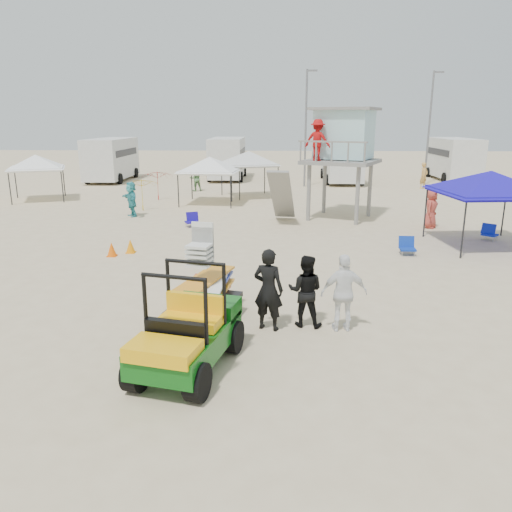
{
  "coord_description": "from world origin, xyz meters",
  "views": [
    {
      "loc": [
        1.01,
        -9.25,
        4.65
      ],
      "look_at": [
        0.5,
        3.0,
        1.3
      ],
      "focal_mm": 35.0,
      "sensor_mm": 36.0,
      "label": 1
    }
  ],
  "objects_px": {
    "canopy_blue": "(491,175)",
    "surf_trailer": "(204,288)",
    "man_left": "(268,290)",
    "lifeguard_tower": "(340,139)",
    "utility_cart": "(185,325)"
  },
  "relations": [
    {
      "from": "man_left",
      "to": "canopy_blue",
      "type": "height_order",
      "value": "canopy_blue"
    },
    {
      "from": "surf_trailer",
      "to": "man_left",
      "type": "height_order",
      "value": "surf_trailer"
    },
    {
      "from": "utility_cart",
      "to": "surf_trailer",
      "type": "relative_size",
      "value": 1.15
    },
    {
      "from": "canopy_blue",
      "to": "man_left",
      "type": "bearing_deg",
      "value": -134.54
    },
    {
      "from": "utility_cart",
      "to": "canopy_blue",
      "type": "distance_m",
      "value": 14.11
    },
    {
      "from": "lifeguard_tower",
      "to": "canopy_blue",
      "type": "bearing_deg",
      "value": -47.97
    },
    {
      "from": "surf_trailer",
      "to": "canopy_blue",
      "type": "xyz_separation_m",
      "value": [
        9.57,
        7.88,
        1.84
      ]
    },
    {
      "from": "utility_cart",
      "to": "man_left",
      "type": "distance_m",
      "value": 2.54
    },
    {
      "from": "man_left",
      "to": "canopy_blue",
      "type": "distance_m",
      "value": 11.61
    },
    {
      "from": "surf_trailer",
      "to": "man_left",
      "type": "bearing_deg",
      "value": -11.2
    },
    {
      "from": "canopy_blue",
      "to": "surf_trailer",
      "type": "bearing_deg",
      "value": -140.52
    },
    {
      "from": "surf_trailer",
      "to": "lifeguard_tower",
      "type": "height_order",
      "value": "lifeguard_tower"
    },
    {
      "from": "surf_trailer",
      "to": "utility_cart",
      "type": "bearing_deg",
      "value": -90.17
    },
    {
      "from": "lifeguard_tower",
      "to": "canopy_blue",
      "type": "height_order",
      "value": "lifeguard_tower"
    },
    {
      "from": "utility_cart",
      "to": "man_left",
      "type": "height_order",
      "value": "utility_cart"
    }
  ]
}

